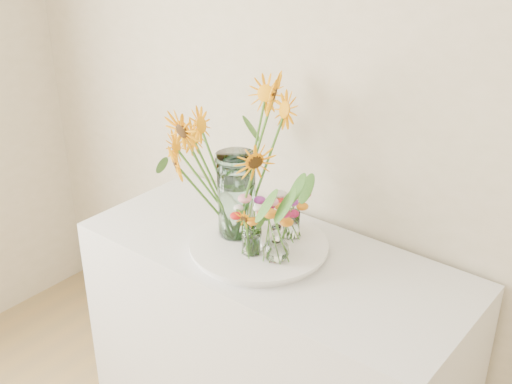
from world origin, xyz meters
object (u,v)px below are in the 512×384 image
small_vase_a (252,239)px  counter (272,354)px  small_vase_c (291,225)px  small_vase_b (276,243)px  tray (259,247)px  mason_jar (236,195)px

small_vase_a → counter: bearing=71.8°
small_vase_c → counter: bearing=-98.7°
small_vase_b → small_vase_c: small_vase_b is taller
small_vase_a → small_vase_b: bearing=10.9°
counter → tray: tray is taller
mason_jar → small_vase_c: (0.17, 0.10, -0.10)m
mason_jar → small_vase_a: (0.13, -0.07, -0.10)m
tray → mason_jar: (-0.11, 0.01, 0.17)m
counter → tray: 0.47m
small_vase_a → small_vase_c: 0.17m
tray → small_vase_a: 0.10m
tray → small_vase_c: bearing=61.0°
counter → small_vase_c: size_ratio=13.63×
small_vase_c → mason_jar: bearing=-149.1°
counter → mason_jar: size_ratio=4.53×
counter → small_vase_a: bearing=-108.2°
mason_jar → small_vase_a: size_ratio=2.70×
mason_jar → small_vase_a: 0.17m
mason_jar → small_vase_a: mason_jar is taller
counter → small_vase_c: (0.01, 0.09, 0.53)m
tray → mason_jar: mason_jar is taller
mason_jar → small_vase_b: 0.24m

